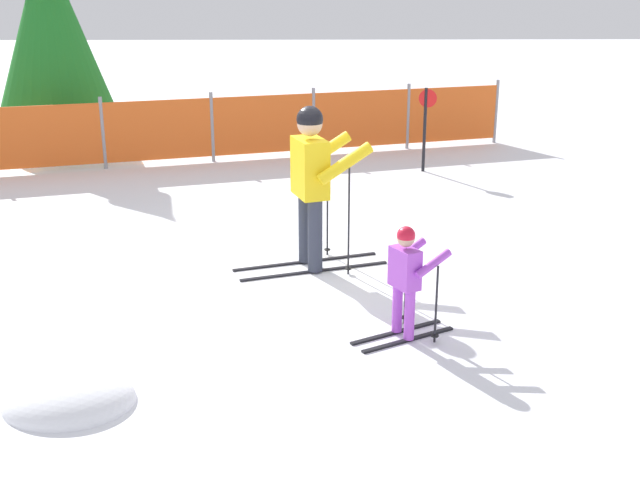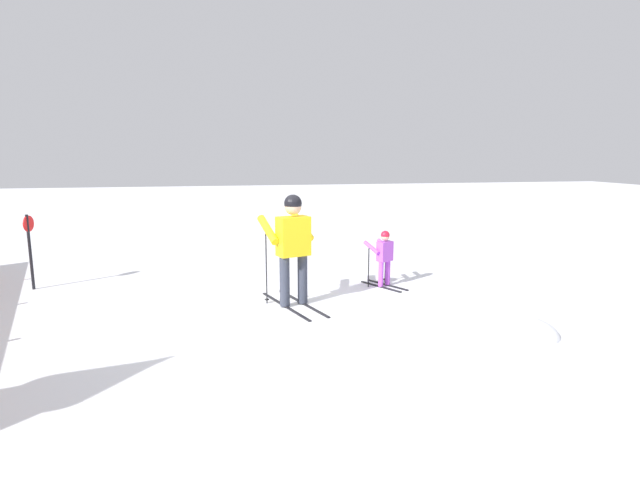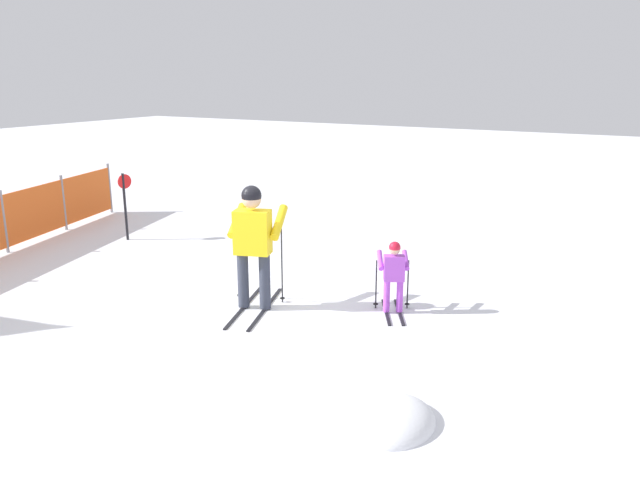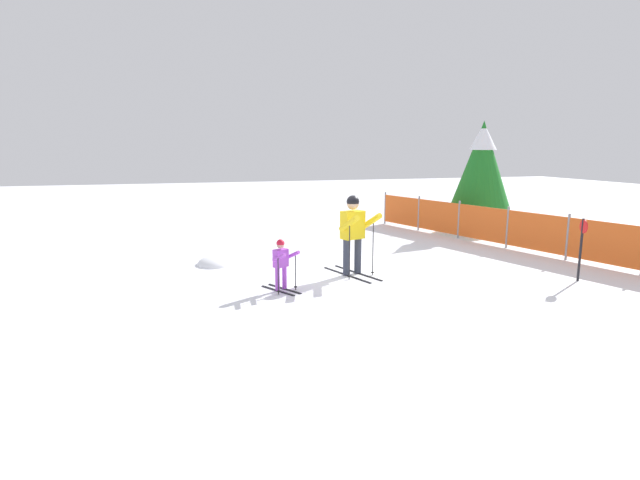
% 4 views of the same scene
% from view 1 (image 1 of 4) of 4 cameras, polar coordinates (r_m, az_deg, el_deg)
% --- Properties ---
extents(ground_plane, '(60.00, 60.00, 0.00)m').
position_cam_1_polar(ground_plane, '(8.65, -2.64, -1.87)').
color(ground_plane, white).
extents(skier_adult, '(1.66, 0.95, 1.73)m').
position_cam_1_polar(skier_adult, '(8.31, -0.52, 4.80)').
color(skier_adult, black).
rests_on(skier_adult, ground_plane).
extents(skier_child, '(0.93, 0.67, 1.01)m').
position_cam_1_polar(skier_child, '(6.83, 6.17, -2.39)').
color(skier_child, black).
rests_on(skier_child, ground_plane).
extents(safety_fence, '(10.13, 2.97, 1.15)m').
position_cam_1_polar(safety_fence, '(13.46, -7.68, 7.95)').
color(safety_fence, gray).
rests_on(safety_fence, ground_plane).
extents(conifer_far, '(1.93, 1.93, 3.59)m').
position_cam_1_polar(conifer_far, '(14.75, -18.68, 14.53)').
color(conifer_far, '#4C3823').
rests_on(conifer_far, ground_plane).
extents(trail_marker, '(0.28, 0.09, 1.31)m').
position_cam_1_polar(trail_marker, '(12.72, 7.52, 8.46)').
color(trail_marker, black).
rests_on(trail_marker, ground_plane).
extents(snow_mound, '(0.97, 0.83, 0.39)m').
position_cam_1_polar(snow_mound, '(6.30, -17.37, -10.98)').
color(snow_mound, white).
rests_on(snow_mound, ground_plane).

